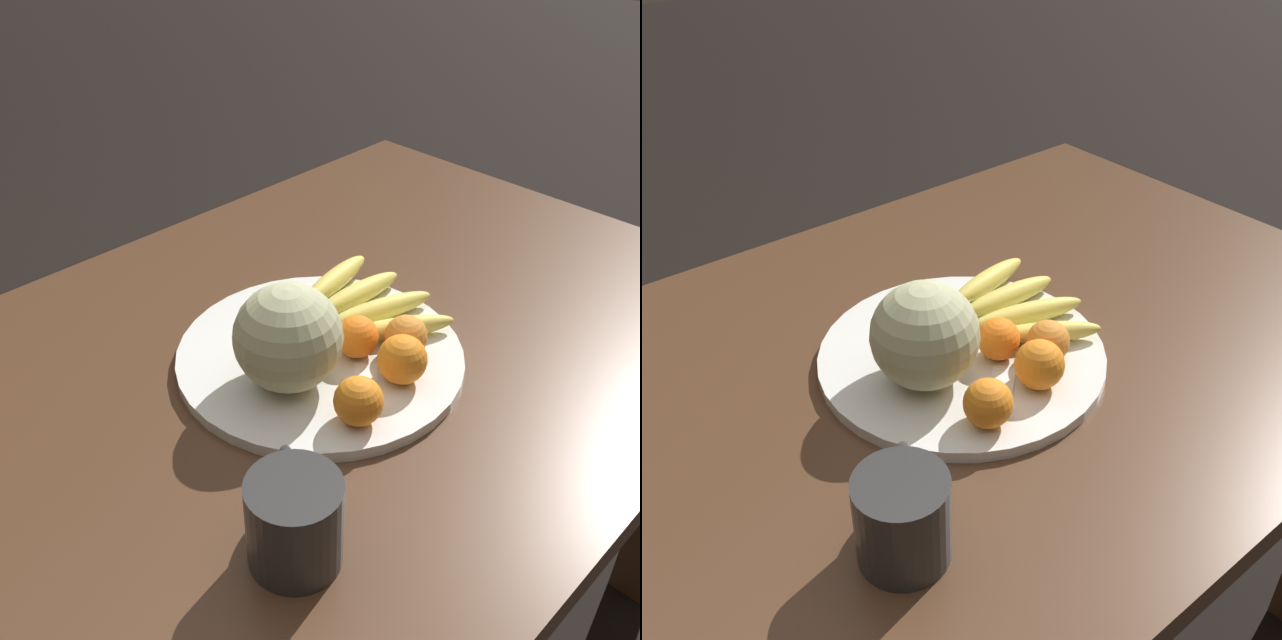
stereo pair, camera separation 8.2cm
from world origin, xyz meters
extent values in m
cube|color=#4C301E|center=(0.00, 0.00, 0.70)|extent=(1.45, 0.88, 0.04)
cube|color=#4C301E|center=(0.64, 0.36, 0.34)|extent=(0.07, 0.07, 0.68)
cylinder|color=white|center=(0.06, -0.02, 0.73)|extent=(0.38, 0.38, 0.02)
torus|color=navy|center=(0.06, -0.02, 0.73)|extent=(0.38, 0.38, 0.01)
sphere|color=#B2B789|center=(-0.02, -0.04, 0.81)|extent=(0.14, 0.14, 0.14)
sphere|color=#473819|center=(0.09, 0.01, 0.76)|extent=(0.02, 0.02, 0.02)
ellipsoid|color=#E5D156|center=(0.15, -0.07, 0.76)|extent=(0.15, 0.11, 0.03)
ellipsoid|color=#E5D156|center=(0.17, -0.03, 0.76)|extent=(0.17, 0.08, 0.03)
ellipsoid|color=#E5D156|center=(0.18, 0.02, 0.76)|extent=(0.16, 0.04, 0.03)
ellipsoid|color=#E5D156|center=(0.18, 0.07, 0.76)|extent=(0.16, 0.06, 0.03)
sphere|color=orange|center=(-0.01, -0.15, 0.77)|extent=(0.06, 0.06, 0.06)
sphere|color=orange|center=(0.13, -0.10, 0.77)|extent=(0.06, 0.06, 0.06)
sphere|color=orange|center=(0.09, -0.13, 0.77)|extent=(0.06, 0.06, 0.06)
sphere|color=orange|center=(0.09, -0.06, 0.77)|extent=(0.06, 0.06, 0.06)
cube|color=white|center=(0.04, -0.11, 0.74)|extent=(0.09, 0.09, 0.00)
cylinder|color=#2D2D2D|center=(-0.18, -0.22, 0.77)|extent=(0.09, 0.09, 0.10)
torus|color=#2D2D2D|center=(-0.15, -0.18, 0.78)|extent=(0.05, 0.06, 0.07)
camera|label=1|loc=(-0.51, -0.58, 1.34)|focal=42.00mm
camera|label=2|loc=(-0.44, -0.63, 1.34)|focal=42.00mm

